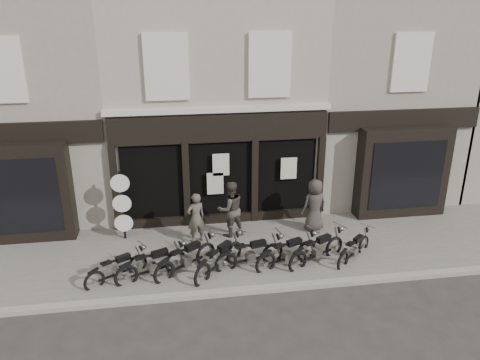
{
  "coord_description": "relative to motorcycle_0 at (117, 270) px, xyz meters",
  "views": [
    {
      "loc": [
        -1.6,
        -11.67,
        7.17
      ],
      "look_at": [
        0.45,
        1.6,
        2.13
      ],
      "focal_mm": 35.0,
      "sensor_mm": 36.0,
      "label": 1
    }
  ],
  "objects": [
    {
      "name": "ground_plane",
      "position": [
        3.23,
        0.19,
        -0.36
      ],
      "size": [
        90.0,
        90.0,
        0.0
      ],
      "primitive_type": "plane",
      "color": "#2D2B28",
      "rests_on": "ground"
    },
    {
      "name": "neighbour_left",
      "position": [
        -3.12,
        6.09,
        3.68
      ],
      "size": [
        5.6,
        6.73,
        8.34
      ],
      "color": "gray",
      "rests_on": "ground"
    },
    {
      "name": "man_right",
      "position": [
        6.2,
        2.07,
        0.64
      ],
      "size": [
        0.97,
        0.75,
        1.76
      ],
      "primitive_type": "imported",
      "rotation": [
        0.0,
        0.0,
        3.38
      ],
      "color": "#39322F",
      "rests_on": "pavement"
    },
    {
      "name": "pavement",
      "position": [
        3.23,
        1.09,
        -0.3
      ],
      "size": [
        30.0,
        4.2,
        0.12
      ],
      "primitive_type": "cube",
      "color": "#605C55",
      "rests_on": "ground_plane"
    },
    {
      "name": "motorcycle_3",
      "position": [
        2.82,
        -0.0,
        0.05
      ],
      "size": [
        1.67,
        1.75,
        1.04
      ],
      "rotation": [
        0.0,
        0.0,
        0.82
      ],
      "color": "black",
      "rests_on": "ground"
    },
    {
      "name": "motorcycle_4",
      "position": [
        3.73,
        0.14,
        0.04
      ],
      "size": [
        2.09,
        0.79,
        1.02
      ],
      "rotation": [
        0.0,
        0.0,
        0.23
      ],
      "color": "black",
      "rests_on": "ground"
    },
    {
      "name": "motorcycle_0",
      "position": [
        0.0,
        0.0,
        0.0
      ],
      "size": [
        1.68,
        1.23,
        0.91
      ],
      "rotation": [
        0.0,
        0.0,
        0.57
      ],
      "color": "black",
      "rests_on": "ground"
    },
    {
      "name": "neighbour_right",
      "position": [
        9.58,
        6.09,
        3.68
      ],
      "size": [
        5.6,
        6.73,
        8.34
      ],
      "color": "gray",
      "rests_on": "ground"
    },
    {
      "name": "motorcycle_1",
      "position": [
        0.96,
        -0.02,
        0.04
      ],
      "size": [
        2.0,
        1.1,
        1.02
      ],
      "rotation": [
        0.0,
        0.0,
        0.4
      ],
      "color": "black",
      "rests_on": "ground"
    },
    {
      "name": "motorcycle_7",
      "position": [
        6.83,
        0.07,
        -0.0
      ],
      "size": [
        1.55,
        1.39,
        0.9
      ],
      "rotation": [
        0.0,
        0.0,
        0.71
      ],
      "color": "black",
      "rests_on": "ground"
    },
    {
      "name": "motorcycle_6",
      "position": [
        5.7,
        0.07,
        0.05
      ],
      "size": [
        1.99,
        1.25,
        1.04
      ],
      "rotation": [
        0.0,
        0.0,
        0.48
      ],
      "color": "black",
      "rests_on": "ground"
    },
    {
      "name": "man_left",
      "position": [
        2.29,
        1.82,
        0.58
      ],
      "size": [
        0.69,
        0.57,
        1.64
      ],
      "primitive_type": "imported",
      "rotation": [
        0.0,
        0.0,
        3.49
      ],
      "color": "#48453B",
      "rests_on": "pavement"
    },
    {
      "name": "advert_sign_post",
      "position": [
        0.03,
        2.36,
        0.81
      ],
      "size": [
        0.58,
        0.38,
        2.4
      ],
      "rotation": [
        0.0,
        0.0,
        -0.0
      ],
      "color": "black",
      "rests_on": "ground"
    },
    {
      "name": "kerb",
      "position": [
        3.23,
        -1.06,
        -0.3
      ],
      "size": [
        30.0,
        0.25,
        0.13
      ],
      "primitive_type": "cube",
      "color": "gray",
      "rests_on": "ground_plane"
    },
    {
      "name": "central_building",
      "position": [
        3.23,
        6.14,
        3.72
      ],
      "size": [
        7.3,
        6.22,
        8.34
      ],
      "color": "#A79D8F",
      "rests_on": "ground"
    },
    {
      "name": "motorcycle_2",
      "position": [
        1.89,
        0.15,
        0.05
      ],
      "size": [
        1.88,
        1.49,
        1.04
      ],
      "rotation": [
        0.0,
        0.0,
        0.63
      ],
      "color": "black",
      "rests_on": "ground"
    },
    {
      "name": "motorcycle_5",
      "position": [
        4.8,
        0.05,
        0.04
      ],
      "size": [
        2.01,
        1.06,
        1.02
      ],
      "rotation": [
        0.0,
        0.0,
        0.38
      ],
      "color": "black",
      "rests_on": "ground"
    },
    {
      "name": "man_centre",
      "position": [
        3.42,
        2.1,
        0.68
      ],
      "size": [
        1.05,
        0.91,
        1.84
      ],
      "primitive_type": "imported",
      "rotation": [
        0.0,
        0.0,
        3.41
      ],
      "color": "#403934",
      "rests_on": "pavement"
    }
  ]
}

